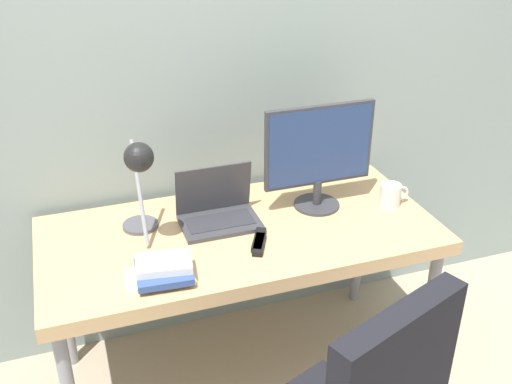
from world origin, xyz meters
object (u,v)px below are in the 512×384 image
object	(u,v)px
laptop	(218,211)
desk_lamp	(139,174)
monitor	(319,152)
book_stack	(163,271)
mug	(391,195)

from	to	relation	value
laptop	desk_lamp	size ratio (longest dim) A/B	0.73
laptop	desk_lamp	xyz separation A→B (m)	(-0.31, -0.07, 0.25)
desk_lamp	monitor	bearing A→B (deg)	5.04
monitor	book_stack	size ratio (longest dim) A/B	1.91
monitor	book_stack	xyz separation A→B (m)	(-0.73, -0.32, -0.22)
book_stack	mug	world-z (taller)	mug
laptop	monitor	bearing A→B (deg)	-0.82
book_stack	mug	bearing A→B (deg)	11.75
desk_lamp	mug	bearing A→B (deg)	-1.86
laptop	desk_lamp	bearing A→B (deg)	-166.88
laptop	monitor	xyz separation A→B (m)	(0.44, -0.01, 0.20)
monitor	mug	world-z (taller)	monitor
monitor	laptop	bearing A→B (deg)	179.18
mug	desk_lamp	bearing A→B (deg)	178.14
laptop	mug	xyz separation A→B (m)	(0.74, -0.11, 0.00)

